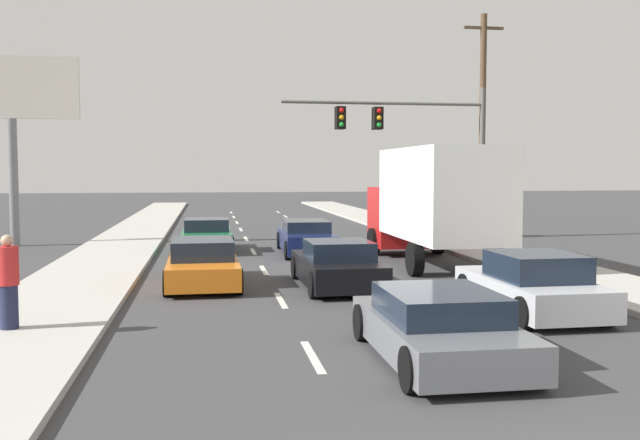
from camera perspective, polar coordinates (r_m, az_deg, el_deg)
name	(u,v)px	position (r m, az deg, el deg)	size (l,w,h in m)	color
ground_plane	(287,241)	(30.17, -2.68, -1.69)	(140.00, 140.00, 0.00)	#3D3D3F
sidewalk_right	(480,249)	(26.95, 12.89, -2.32)	(2.92, 80.00, 0.14)	#B2AFA8
sidewalk_left	(109,256)	(25.24, -16.71, -2.81)	(2.92, 80.00, 0.14)	#B2AFA8
lane_markings	(299,251)	(26.40, -1.75, -2.50)	(3.54, 52.00, 0.01)	silver
car_green	(207,236)	(26.62, -9.18, -1.29)	(1.92, 4.03, 1.22)	#196B38
car_orange	(203,264)	(18.73, -9.49, -3.52)	(1.93, 4.42, 1.20)	orange
car_navy	(306,238)	(25.47, -1.13, -1.45)	(1.95, 4.66, 1.21)	#141E4C
car_black	(337,266)	(18.06, 1.40, -3.75)	(1.96, 4.19, 1.23)	black
car_gray	(439,327)	(11.33, 9.60, -8.58)	(2.01, 4.11, 1.12)	slate
box_truck	(433,200)	(22.31, 9.18, 1.60)	(2.69, 7.92, 3.68)	white
car_silver	(532,286)	(15.43, 16.82, -5.15)	(1.96, 4.05, 1.29)	#B7BABF
traffic_signal_mast	(400,129)	(30.69, 6.54, 7.36)	(8.97, 0.69, 6.63)	#595B56
utility_pole_mid	(482,124)	(32.09, 13.03, 7.59)	(1.80, 0.28, 9.84)	brown
roadside_billboard	(11,107)	(30.51, -23.76, 8.40)	(5.19, 0.36, 7.50)	slate
pedestrian_near_corner	(8,282)	(13.89, -23.97, -4.62)	(0.38, 0.38, 1.71)	#1E233F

